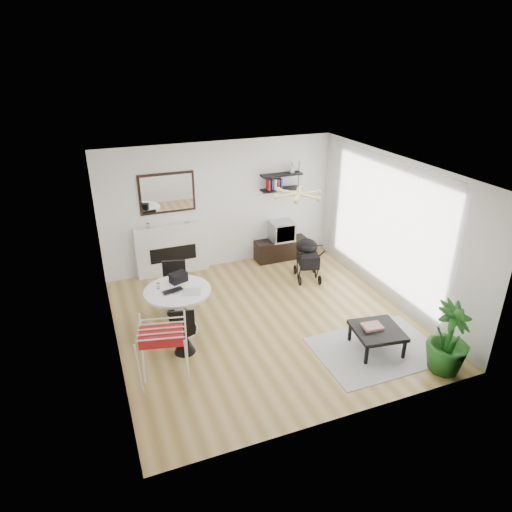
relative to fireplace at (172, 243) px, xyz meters
name	(u,v)px	position (x,y,z in m)	size (l,w,h in m)	color
floor	(265,320)	(1.10, -2.42, -0.69)	(5.00, 5.00, 0.00)	olive
ceiling	(267,169)	(1.10, -2.42, 2.01)	(5.00, 5.00, 0.00)	white
wall_back	(220,206)	(1.10, 0.08, 0.66)	(5.00, 5.00, 0.00)	white
wall_left	(108,276)	(-1.40, -2.42, 0.66)	(5.00, 5.00, 0.00)	white
wall_right	(392,230)	(3.60, -2.42, 0.66)	(5.00, 5.00, 0.00)	white
sheer_curtain	(381,227)	(3.50, -2.22, 0.66)	(0.04, 3.60, 2.60)	white
fireplace	(172,243)	(0.00, 0.00, 0.00)	(1.50, 0.17, 2.16)	white
shelf_lower	(281,189)	(2.43, -0.05, 0.91)	(0.90, 0.25, 0.04)	black
shelf_upper	(281,175)	(2.43, -0.05, 1.23)	(0.90, 0.25, 0.04)	black
pendant_lamp	(298,194)	(1.80, -2.12, 1.46)	(0.90, 0.90, 0.10)	tan
tv_console	(281,249)	(2.43, -0.14, -0.46)	(1.20, 0.42, 0.45)	black
crt_tv	(282,231)	(2.43, -0.15, -0.02)	(0.50, 0.44, 0.44)	#AEADB0
dining_table	(178,304)	(-0.36, -2.20, -0.16)	(1.09, 1.09, 0.80)	white
laptop	(174,292)	(-0.43, -2.28, 0.12)	(0.33, 0.22, 0.03)	black
black_bag	(178,277)	(-0.28, -1.94, 0.20)	(0.28, 0.17, 0.17)	black
newspaper	(191,292)	(-0.17, -2.36, 0.12)	(0.31, 0.25, 0.01)	silver
drinking_glass	(158,286)	(-0.64, -2.04, 0.16)	(0.06, 0.06, 0.09)	white
chair_far	(176,298)	(-0.28, -1.58, -0.38)	(0.48, 0.49, 0.95)	black
chair_near	(184,338)	(-0.43, -2.81, -0.41)	(0.43, 0.45, 0.86)	black
drying_rack	(164,356)	(-0.85, -3.50, -0.16)	(0.79, 0.75, 1.00)	white
stroller	(307,260)	(2.54, -1.20, -0.29)	(0.63, 0.82, 0.91)	black
rug	(376,349)	(2.43, -3.86, -0.68)	(1.93, 1.39, 0.01)	#AEAEAE
coffee_table	(377,331)	(2.41, -3.84, -0.34)	(0.83, 0.83, 0.37)	black
magazines	(372,326)	(2.36, -3.78, -0.28)	(0.30, 0.24, 0.04)	#B82F2E
potted_plant	(449,339)	(3.07, -4.63, -0.13)	(0.62, 0.62, 1.10)	#1C5618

